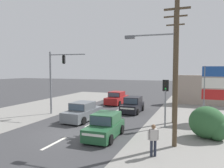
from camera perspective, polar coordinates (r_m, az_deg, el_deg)
The scene contains 17 objects.
ground_plane at distance 15.28m, azimuth -10.26°, elevation -12.67°, with size 140.00×140.00×0.00m, color #3A3A3D.
lane_dash_near at distance 13.69m, azimuth -14.77°, elevation -14.71°, with size 0.20×2.40×0.01m, color silver.
lane_dash_mid at distance 17.81m, azimuth -5.14°, elevation -10.20°, with size 0.20×2.40×0.01m, color silver.
lane_dash_far at distance 22.29m, azimuth 0.61°, elevation -7.30°, with size 0.20×2.40×0.01m, color silver.
kerb_right_verge at distance 15.17m, azimuth 25.94°, elevation -13.09°, with size 10.00×44.00×0.02m, color gray.
kerb_left_verge at distance 23.49m, azimuth -23.07°, elevation -7.02°, with size 8.00×40.00×0.02m, color gray.
utility_pole_foreground_right at distance 12.50m, azimuth 15.70°, elevation 5.39°, with size 3.78×0.41×8.70m.
utility_pole_midground_right at distance 18.13m, azimuth 16.03°, elevation 4.89°, with size 1.80×0.26×8.92m.
traffic_signal_mast at distance 21.53m, azimuth -14.54°, elevation 2.44°, with size 3.68×0.51×6.00m.
pedestal_signal_right_kerb at distance 16.52m, azimuth 13.79°, elevation -2.90°, with size 0.44×0.29×3.56m.
shopping_plaza_sign at distance 19.70m, azimuth 25.44°, elevation -0.42°, with size 2.10×0.16×4.60m.
roadside_bush at distance 15.11m, azimuth 23.91°, elevation -9.41°, with size 2.28×1.95×2.02m.
hatchback_kerbside_parked at distance 22.20m, azimuth 5.41°, elevation -5.53°, with size 1.79×3.65×1.53m.
sedan_receding_far at distance 18.83m, azimuth -7.64°, elevation -7.26°, with size 2.03×4.30×1.56m.
sedan_oncoming_near at distance 27.09m, azimuth 1.28°, elevation -3.79°, with size 1.99×4.29×1.56m.
hatchback_oncoming_mid at distance 14.17m, azimuth -1.83°, elevation -10.99°, with size 1.87×3.69×1.53m.
pedestrian_at_kerb at distance 11.30m, azimuth 10.75°, elevation -13.79°, with size 0.52×0.34×1.63m.
Camera 1 is at (7.67, -12.47, 4.36)m, focal length 35.00 mm.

